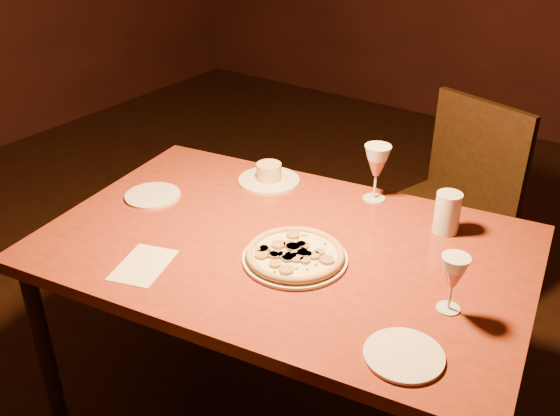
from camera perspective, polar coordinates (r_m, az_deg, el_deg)
The scene contains 10 objects.
dining_table at distance 1.91m, azimuth 0.40°, elevation -4.86°, with size 1.56×1.14×0.77m.
chair_far at distance 2.69m, azimuth 15.42°, elevation 0.55°, with size 0.56×0.56×0.94m.
pizza_plate at distance 1.78m, azimuth 1.38°, elevation -4.30°, with size 0.30×0.30×0.03m.
ramekin_saucer at distance 2.22m, azimuth -1.02°, elevation 2.95°, with size 0.22×0.22×0.07m.
wine_glass_far at distance 2.09m, azimuth 8.78°, elevation 3.18°, with size 0.09×0.09×0.19m, color #BA624D, non-canonical shape.
wine_glass_right at distance 1.62m, azimuth 15.47°, elevation -6.67°, with size 0.07×0.07×0.16m, color #BA624D, non-canonical shape.
water_tumbler at distance 1.96m, azimuth 15.05°, elevation -0.42°, with size 0.08×0.08×0.13m, color silver.
side_plate_left at distance 2.17m, azimuth -11.56°, elevation 1.12°, with size 0.19×0.19×0.01m, color silver.
side_plate_near at distance 1.50m, azimuth 11.26°, elevation -13.07°, with size 0.19×0.19×0.01m, color silver.
menu_card at distance 1.81m, azimuth -12.39°, elevation -5.11°, with size 0.13×0.19×0.00m, color beige.
Camera 1 is at (0.98, -1.04, 1.77)m, focal length 40.00 mm.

